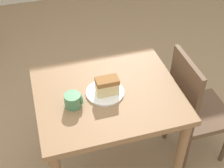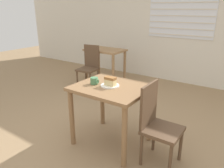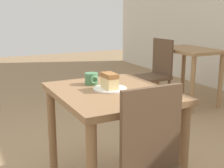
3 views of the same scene
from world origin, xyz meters
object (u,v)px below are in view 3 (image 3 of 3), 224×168
Objects in this scene: dining_table_far at (188,60)px; plate at (110,89)px; cake_slice at (110,81)px; chair_far_corner at (156,71)px; coffee_mug at (92,79)px; dining_table_near at (112,109)px.

dining_table_far is 2.45m from plate.
cake_slice reaches higher than dining_table_far.
cake_slice is at bearing -38.65° from plate.
chair_far_corner is 8.85× the size of coffee_mug.
dining_table_far is at bearing 127.96° from dining_table_near.
dining_table_near is 6.54× the size of cake_slice.
chair_far_corner is 2.20m from cake_slice.
dining_table_near is at bearing 70.83° from cake_slice.
plate is at bearing 14.25° from coffee_mug.
cake_slice is (1.50, -1.95, 0.22)m from dining_table_far.
coffee_mug is (1.29, -1.99, 0.19)m from dining_table_far.
coffee_mug is (-0.21, -0.06, 0.17)m from dining_table_near.
dining_table_near is 1.00× the size of dining_table_far.
cake_slice is at bearing 10.91° from coffee_mug.
dining_table_near is 2.17m from chair_far_corner.
dining_table_near is at bearing 14.64° from coffee_mug.
cake_slice is (-0.01, -0.02, 0.20)m from dining_table_near.
chair_far_corner reaches higher than plate.
dining_table_near is at bearing -49.19° from chair_far_corner.
plate is (-0.02, -0.01, 0.14)m from dining_table_near.
cake_slice is (1.58, -1.48, 0.35)m from chair_far_corner.
chair_far_corner reaches higher than dining_table_near.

